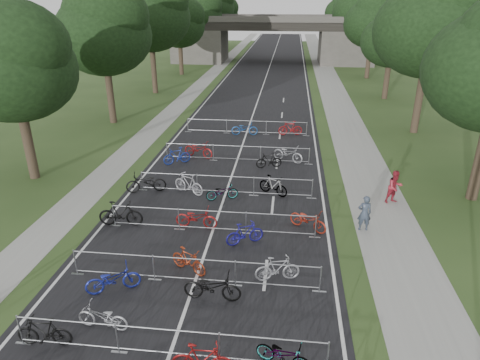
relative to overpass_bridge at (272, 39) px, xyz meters
name	(u,v)px	position (x,y,z in m)	size (l,w,h in m)	color
road	(265,79)	(0.00, -15.00, -3.53)	(11.00, 140.00, 0.01)	black
sidewalk_right	(328,80)	(8.00, -15.00, -3.53)	(3.00, 140.00, 0.01)	gray
sidewalk_left	(208,78)	(-7.50, -15.00, -3.53)	(2.00, 140.00, 0.01)	gray
lane_markings	(265,79)	(0.00, -15.00, -3.53)	(0.12, 140.00, 0.00)	silver
overpass_bridge	(272,39)	(0.00, 0.00, 0.00)	(31.00, 8.00, 7.05)	#494741
tree_left_0	(13,65)	(-11.39, -49.07, 2.96)	(6.72, 6.72, 10.25)	#33261C
tree_left_1	(104,31)	(-11.39, -37.07, 3.77)	(7.56, 7.56, 11.53)	#33261C
tree_right_1	(433,26)	(13.11, -37.07, 4.37)	(8.18, 8.18, 12.47)	#33261C
tree_left_2	(150,14)	(-11.39, -25.07, 4.58)	(8.40, 8.40, 12.81)	#33261C
tree_right_2	(393,39)	(13.11, -25.07, 2.41)	(6.16, 6.16, 9.39)	#33261C
tree_left_3	(180,24)	(-11.39, -13.07, 2.96)	(6.72, 6.72, 10.25)	#33261C
tree_right_3	(374,21)	(13.11, -13.07, 3.39)	(7.17, 7.17, 10.93)	#33261C
tree_left_4	(198,13)	(-11.39, -1.07, 3.77)	(7.56, 7.56, 11.53)	#33261C
tree_right_4	(361,10)	(13.11, -1.07, 4.37)	(8.18, 8.18, 12.47)	#33261C
tree_left_5	(212,6)	(-11.39, 10.93, 4.58)	(8.40, 8.40, 12.81)	#33261C
tree_right_5	(350,20)	(13.11, 10.93, 2.41)	(6.16, 6.16, 9.39)	#33261C
tree_left_6	(222,13)	(-11.39, 22.93, 2.96)	(6.72, 6.72, 10.25)	#33261C
tree_right_6	(343,11)	(13.11, 22.93, 3.39)	(7.17, 7.17, 10.93)	#33261C
barrier_row_1	(168,343)	(0.00, -61.40, -2.99)	(9.70, 0.08, 1.10)	#979A9E
barrier_row_2	(194,271)	(0.00, -57.80, -2.99)	(9.70, 0.08, 1.10)	#979A9E
barrier_row_3	(212,221)	(0.00, -54.00, -2.99)	(9.70, 0.08, 1.10)	#979A9E
barrier_row_4	(225,185)	(0.00, -50.00, -2.99)	(9.70, 0.08, 1.10)	#979A9E
barrier_row_5	(237,153)	(0.00, -45.00, -2.99)	(9.70, 0.08, 1.10)	#979A9E
barrier_row_6	(246,127)	(0.00, -39.00, -2.99)	(9.70, 0.08, 1.10)	#979A9E
bike_4	(44,332)	(-3.86, -61.36, -3.02)	(0.48, 1.71, 1.03)	black
bike_5	(102,317)	(-2.40, -60.48, -3.08)	(0.60, 1.71, 0.90)	#9C9DA4
bike_6	(203,360)	(1.13, -61.89, -2.99)	(0.51, 1.79, 1.08)	maroon
bike_7	(284,354)	(3.37, -61.33, -3.09)	(0.59, 1.68, 0.88)	#979A9E
bike_8	(113,279)	(-2.80, -58.61, -3.02)	(0.68, 1.96, 1.03)	#1B2699
bike_9	(189,261)	(-0.36, -57.14, -3.03)	(0.48, 1.69, 1.02)	maroon
bike_10	(212,287)	(0.83, -58.65, -3.00)	(0.71, 2.04, 1.07)	black
bike_11	(277,269)	(3.05, -57.29, -3.02)	(0.48, 1.72, 1.03)	#9B9CA2
bike_12	(121,214)	(-4.30, -53.94, -2.92)	(0.58, 2.06, 1.24)	black
bike_13	(196,218)	(-0.78, -53.73, -3.02)	(0.68, 1.96, 1.03)	maroon
bike_14	(245,234)	(1.57, -54.87, -3.02)	(0.48, 1.71, 1.03)	navy
bike_15	(308,220)	(4.30, -53.29, -3.04)	(0.66, 1.89, 0.99)	#A02817
bike_16	(146,183)	(-4.30, -50.24, -2.97)	(0.75, 2.14, 1.13)	black
bike_17	(189,184)	(-1.98, -50.13, -2.96)	(0.54, 1.92, 1.15)	#B0AFB7
bike_18	(222,192)	(-0.07, -50.68, -3.09)	(0.59, 1.71, 0.90)	#979A9E
bike_19	(273,186)	(2.55, -49.74, -3.00)	(0.50, 1.77, 1.06)	#979A9E
bike_20	(177,156)	(-3.71, -45.87, -3.00)	(0.50, 1.78, 1.07)	navy
bike_21	(199,149)	(-2.60, -44.51, -2.99)	(0.72, 2.08, 1.09)	maroon
bike_22	(269,161)	(2.12, -45.89, -3.05)	(0.46, 1.62, 0.98)	black
bike_23	(288,154)	(3.27, -44.64, -2.99)	(0.73, 2.09, 1.10)	#9D9EA4
bike_26	(245,128)	(-0.10, -39.31, -3.01)	(0.70, 2.01, 1.06)	#1A488F
bike_27	(290,128)	(3.37, -38.92, -2.98)	(0.52, 1.83, 1.10)	maroon
pedestrian_a	(364,213)	(6.80, -53.04, -2.68)	(0.62, 0.41, 1.70)	#353F50
pedestrian_b	(395,187)	(8.76, -49.99, -2.66)	(0.85, 0.66, 1.75)	maroon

